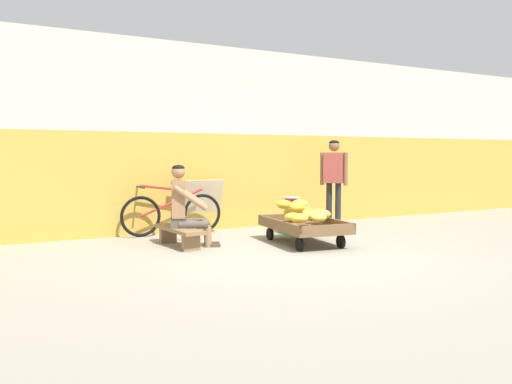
{
  "coord_description": "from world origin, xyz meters",
  "views": [
    {
      "loc": [
        -3.65,
        -5.45,
        1.27
      ],
      "look_at": [
        -0.05,
        1.09,
        0.75
      ],
      "focal_mm": 36.95,
      "sensor_mm": 36.0,
      "label": 1
    }
  ],
  "objects_px": {
    "plastic_crate": "(291,224)",
    "weighing_scale": "(291,205)",
    "vendor_seated": "(185,206)",
    "banana_cart": "(304,227)",
    "low_bench": "(179,232)",
    "bicycle_near_left": "(172,213)",
    "customer_adult": "(334,174)",
    "sign_board": "(202,205)"
  },
  "relations": [
    {
      "from": "plastic_crate",
      "to": "weighing_scale",
      "type": "height_order",
      "value": "weighing_scale"
    },
    {
      "from": "vendor_seated",
      "to": "plastic_crate",
      "type": "xyz_separation_m",
      "value": [
        1.99,
        0.38,
        -0.42
      ]
    },
    {
      "from": "banana_cart",
      "to": "low_bench",
      "type": "xyz_separation_m",
      "value": [
        -1.66,
        0.65,
        -0.04
      ]
    },
    {
      "from": "bicycle_near_left",
      "to": "low_bench",
      "type": "bearing_deg",
      "value": -104.97
    },
    {
      "from": "low_bench",
      "to": "weighing_scale",
      "type": "xyz_separation_m",
      "value": [
        2.07,
        0.34,
        0.25
      ]
    },
    {
      "from": "plastic_crate",
      "to": "customer_adult",
      "type": "xyz_separation_m",
      "value": [
        0.87,
        0.01,
        0.8
      ]
    },
    {
      "from": "banana_cart",
      "to": "sign_board",
      "type": "distance_m",
      "value": 2.08
    },
    {
      "from": "low_bench",
      "to": "customer_adult",
      "type": "distance_m",
      "value": 3.06
    },
    {
      "from": "banana_cart",
      "to": "customer_adult",
      "type": "xyz_separation_m",
      "value": [
        1.29,
        1.0,
        0.71
      ]
    },
    {
      "from": "low_bench",
      "to": "bicycle_near_left",
      "type": "xyz_separation_m",
      "value": [
        0.29,
        1.09,
        0.15
      ]
    },
    {
      "from": "customer_adult",
      "to": "bicycle_near_left",
      "type": "bearing_deg",
      "value": 164.59
    },
    {
      "from": "banana_cart",
      "to": "sign_board",
      "type": "height_order",
      "value": "sign_board"
    },
    {
      "from": "low_bench",
      "to": "customer_adult",
      "type": "height_order",
      "value": "customer_adult"
    },
    {
      "from": "low_bench",
      "to": "vendor_seated",
      "type": "xyz_separation_m",
      "value": [
        0.08,
        -0.03,
        0.37
      ]
    },
    {
      "from": "banana_cart",
      "to": "vendor_seated",
      "type": "height_order",
      "value": "vendor_seated"
    },
    {
      "from": "banana_cart",
      "to": "customer_adult",
      "type": "relative_size",
      "value": 1.0
    },
    {
      "from": "sign_board",
      "to": "vendor_seated",
      "type": "bearing_deg",
      "value": -121.64
    },
    {
      "from": "banana_cart",
      "to": "weighing_scale",
      "type": "relative_size",
      "value": 5.12
    },
    {
      "from": "banana_cart",
      "to": "vendor_seated",
      "type": "distance_m",
      "value": 1.72
    },
    {
      "from": "low_bench",
      "to": "weighing_scale",
      "type": "distance_m",
      "value": 2.12
    },
    {
      "from": "vendor_seated",
      "to": "plastic_crate",
      "type": "relative_size",
      "value": 3.17
    },
    {
      "from": "bicycle_near_left",
      "to": "sign_board",
      "type": "bearing_deg",
      "value": 17.63
    },
    {
      "from": "weighing_scale",
      "to": "customer_adult",
      "type": "xyz_separation_m",
      "value": [
        0.87,
        0.01,
        0.5
      ]
    },
    {
      "from": "low_bench",
      "to": "plastic_crate",
      "type": "xyz_separation_m",
      "value": [
        2.07,
        0.34,
        -0.05
      ]
    },
    {
      "from": "bicycle_near_left",
      "to": "weighing_scale",
      "type": "bearing_deg",
      "value": -22.67
    },
    {
      "from": "vendor_seated",
      "to": "plastic_crate",
      "type": "height_order",
      "value": "vendor_seated"
    },
    {
      "from": "banana_cart",
      "to": "low_bench",
      "type": "height_order",
      "value": "banana_cart"
    },
    {
      "from": "plastic_crate",
      "to": "bicycle_near_left",
      "type": "height_order",
      "value": "bicycle_near_left"
    },
    {
      "from": "banana_cart",
      "to": "low_bench",
      "type": "distance_m",
      "value": 1.78
    },
    {
      "from": "low_bench",
      "to": "plastic_crate",
      "type": "relative_size",
      "value": 3.1
    },
    {
      "from": "vendor_seated",
      "to": "banana_cart",
      "type": "bearing_deg",
      "value": -21.35
    },
    {
      "from": "banana_cart",
      "to": "bicycle_near_left",
      "type": "distance_m",
      "value": 2.21
    },
    {
      "from": "vendor_seated",
      "to": "plastic_crate",
      "type": "distance_m",
      "value": 2.07
    },
    {
      "from": "plastic_crate",
      "to": "bicycle_near_left",
      "type": "bearing_deg",
      "value": 157.36
    },
    {
      "from": "banana_cart",
      "to": "weighing_scale",
      "type": "distance_m",
      "value": 1.1
    },
    {
      "from": "weighing_scale",
      "to": "banana_cart",
      "type": "bearing_deg",
      "value": -112.79
    },
    {
      "from": "vendor_seated",
      "to": "customer_adult",
      "type": "xyz_separation_m",
      "value": [
        2.86,
        0.39,
        0.38
      ]
    },
    {
      "from": "plastic_crate",
      "to": "bicycle_near_left",
      "type": "relative_size",
      "value": 0.22
    },
    {
      "from": "low_bench",
      "to": "sign_board",
      "type": "height_order",
      "value": "sign_board"
    },
    {
      "from": "plastic_crate",
      "to": "sign_board",
      "type": "bearing_deg",
      "value": 141.76
    },
    {
      "from": "banana_cart",
      "to": "customer_adult",
      "type": "bearing_deg",
      "value": 37.86
    },
    {
      "from": "plastic_crate",
      "to": "weighing_scale",
      "type": "xyz_separation_m",
      "value": [
        0.0,
        -0.0,
        0.3
      ]
    }
  ]
}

